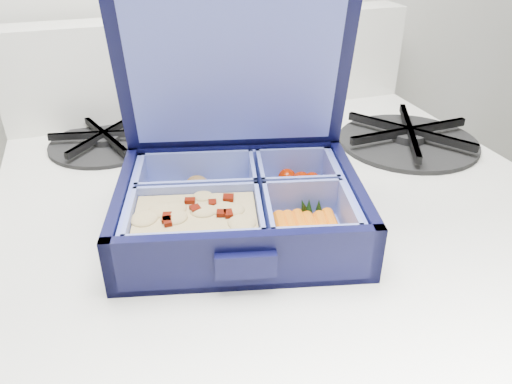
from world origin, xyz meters
name	(u,v)px	position (x,y,z in m)	size (l,w,h in m)	color
bento_box	(240,207)	(-0.77, 1.58, 1.03)	(0.25, 0.20, 0.06)	black
burner_grate	(409,135)	(-0.47, 1.71, 1.01)	(0.20, 0.20, 0.03)	black
burner_grate_rear	(105,139)	(-0.89, 1.85, 1.01)	(0.16, 0.16, 0.02)	black
fork	(284,164)	(-0.67, 1.70, 1.00)	(0.03, 0.19, 0.01)	#BCBCBC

